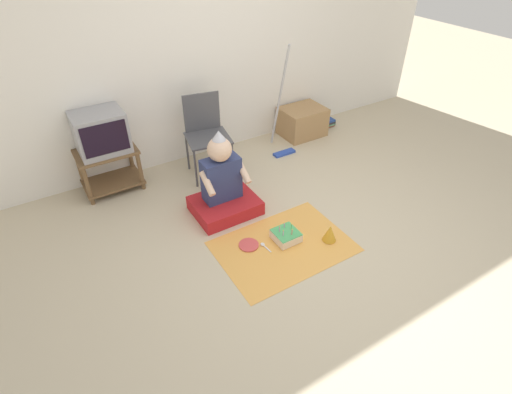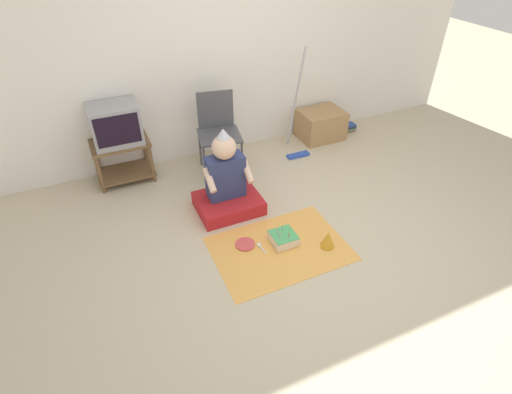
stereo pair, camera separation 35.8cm
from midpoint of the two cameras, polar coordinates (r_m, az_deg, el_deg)
ground_plane at (r=3.63m, az=11.73°, el=-7.62°), size 16.00×16.00×0.00m
wall_back at (r=4.63m, az=-1.75°, el=21.30°), size 6.40×0.06×2.55m
tv_stand at (r=4.49m, az=-16.35°, el=5.39°), size 0.60×0.41×0.46m
tv at (r=4.31m, az=-17.24°, el=9.87°), size 0.48×0.40×0.41m
folding_chair at (r=4.41m, az=-3.13°, el=9.88°), size 0.52×0.50×0.88m
cardboard_box_stack at (r=5.31m, az=11.18°, el=10.07°), size 0.55×0.44×0.37m
dust_mop at (r=4.80m, az=8.01°, el=10.20°), size 0.28×0.35×1.31m
book_pile at (r=5.63m, az=14.86°, el=9.53°), size 0.19×0.14×0.10m
person_seated at (r=3.87m, az=-1.55°, el=1.55°), size 0.62×0.50×0.87m
party_cloth at (r=3.59m, az=6.28°, el=-7.44°), size 1.18×0.83×0.01m
birthday_cake at (r=3.63m, az=6.78°, el=-5.94°), size 0.22×0.22×0.15m
party_hat_blue at (r=3.63m, az=13.06°, el=-6.00°), size 0.13×0.13×0.16m
paper_plate at (r=3.60m, az=1.30°, el=-6.86°), size 0.18×0.18×0.01m
plastic_spoon_near at (r=3.59m, az=3.45°, el=-7.10°), size 0.04×0.15×0.01m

